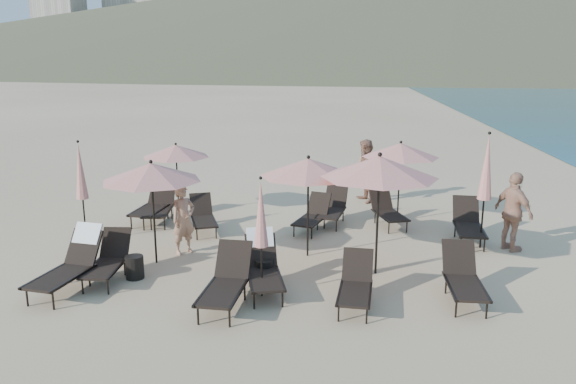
# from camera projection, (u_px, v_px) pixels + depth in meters

# --- Properties ---
(ground) EXTENTS (800.00, 800.00, 0.00)m
(ground) POSITION_uv_depth(u_px,v_px,m) (305.00, 293.00, 10.56)
(ground) COLOR #D6BA8C
(ground) RESTS_ON ground
(volcanic_headland) EXTENTS (690.00, 690.00, 55.00)m
(volcanic_headland) POSITION_uv_depth(u_px,v_px,m) (480.00, 12.00, 290.62)
(volcanic_headland) COLOR brown
(volcanic_headland) RESTS_ON ground
(hotel_skyline) EXTENTS (109.00, 82.00, 55.00)m
(hotel_skyline) POSITION_uv_depth(u_px,v_px,m) (151.00, 15.00, 275.85)
(hotel_skyline) COLOR beige
(hotel_skyline) RESTS_ON ground
(lounger_0) EXTENTS (0.66, 1.57, 0.89)m
(lounger_0) POSITION_uv_depth(u_px,v_px,m) (108.00, 260.00, 11.12)
(lounger_0) COLOR black
(lounger_0) RESTS_ON ground
(lounger_1) EXTENTS (0.94, 1.86, 1.11)m
(lounger_1) POSITION_uv_depth(u_px,v_px,m) (70.00, 262.00, 10.67)
(lounger_1) COLOR black
(lounger_1) RESTS_ON ground
(lounger_2) EXTENTS (0.76, 1.75, 0.99)m
(lounger_2) POSITION_uv_depth(u_px,v_px,m) (226.00, 281.00, 9.94)
(lounger_2) COLOR black
(lounger_2) RESTS_ON ground
(lounger_3) EXTENTS (0.98, 1.76, 1.04)m
(lounger_3) POSITION_uv_depth(u_px,v_px,m) (263.00, 264.00, 10.63)
(lounger_3) COLOR black
(lounger_3) RESTS_ON ground
(lounger_4) EXTENTS (0.70, 1.53, 0.86)m
(lounger_4) POSITION_uv_depth(u_px,v_px,m) (356.00, 284.00, 9.96)
(lounger_4) COLOR black
(lounger_4) RESTS_ON ground
(lounger_5) EXTENTS (0.63, 1.62, 0.93)m
(lounger_5) POSITION_uv_depth(u_px,v_px,m) (464.00, 277.00, 10.18)
(lounger_5) COLOR black
(lounger_5) RESTS_ON ground
(lounger_6) EXTENTS (0.82, 1.80, 1.00)m
(lounger_6) POSITION_uv_depth(u_px,v_px,m) (154.00, 204.00, 15.11)
(lounger_6) COLOR black
(lounger_6) RESTS_ON ground
(lounger_7) EXTENTS (0.83, 1.75, 0.97)m
(lounger_7) POSITION_uv_depth(u_px,v_px,m) (160.00, 205.00, 15.03)
(lounger_7) COLOR black
(lounger_7) RESTS_ON ground
(lounger_8) EXTENTS (1.04, 1.59, 0.85)m
(lounger_8) POSITION_uv_depth(u_px,v_px,m) (203.00, 216.00, 14.23)
(lounger_8) COLOR black
(lounger_8) RESTS_ON ground
(lounger_9) EXTENTS (0.99, 1.59, 0.86)m
(lounger_9) POSITION_uv_depth(u_px,v_px,m) (313.00, 215.00, 14.30)
(lounger_9) COLOR black
(lounger_9) RESTS_ON ground
(lounger_10) EXTENTS (0.87, 1.65, 0.90)m
(lounger_10) POSITION_uv_depth(u_px,v_px,m) (333.00, 208.00, 14.92)
(lounger_10) COLOR black
(lounger_10) RESTS_ON ground
(lounger_11) EXTENTS (0.74, 1.70, 0.96)m
(lounger_11) POSITION_uv_depth(u_px,v_px,m) (468.00, 223.00, 13.46)
(lounger_11) COLOR black
(lounger_11) RESTS_ON ground
(lounger_12) EXTENTS (1.03, 1.64, 0.89)m
(lounger_12) POSITION_uv_depth(u_px,v_px,m) (387.00, 210.00, 14.73)
(lounger_12) COLOR black
(lounger_12) RESTS_ON ground
(umbrella_open_0) EXTENTS (2.10, 2.10, 2.26)m
(umbrella_open_0) POSITION_uv_depth(u_px,v_px,m) (151.00, 172.00, 11.66)
(umbrella_open_0) COLOR black
(umbrella_open_0) RESTS_ON ground
(umbrella_open_1) EXTENTS (2.11, 2.11, 2.28)m
(umbrella_open_1) POSITION_uv_depth(u_px,v_px,m) (308.00, 167.00, 12.08)
(umbrella_open_1) COLOR black
(umbrella_open_1) RESTS_ON ground
(umbrella_open_2) EXTENTS (2.34, 2.34, 2.52)m
(umbrella_open_2) POSITION_uv_depth(u_px,v_px,m) (380.00, 167.00, 11.01)
(umbrella_open_2) COLOR black
(umbrella_open_2) RESTS_ON ground
(umbrella_open_3) EXTENTS (1.87, 1.87, 2.01)m
(umbrella_open_3) POSITION_uv_depth(u_px,v_px,m) (176.00, 151.00, 15.57)
(umbrella_open_3) COLOR black
(umbrella_open_3) RESTS_ON ground
(umbrella_open_4) EXTENTS (2.04, 2.04, 2.19)m
(umbrella_open_4) POSITION_uv_depth(u_px,v_px,m) (401.00, 150.00, 14.73)
(umbrella_open_4) COLOR black
(umbrella_open_4) RESTS_ON ground
(umbrella_closed_0) EXTENTS (0.27, 0.27, 2.28)m
(umbrella_closed_0) POSITION_uv_depth(u_px,v_px,m) (261.00, 214.00, 10.07)
(umbrella_closed_0) COLOR black
(umbrella_closed_0) RESTS_ON ground
(umbrella_closed_1) EXTENTS (0.32, 0.32, 2.72)m
(umbrella_closed_1) POSITION_uv_depth(u_px,v_px,m) (487.00, 168.00, 12.62)
(umbrella_closed_1) COLOR black
(umbrella_closed_1) RESTS_ON ground
(umbrella_closed_2) EXTENTS (0.29, 0.29, 2.45)m
(umbrella_closed_2) POSITION_uv_depth(u_px,v_px,m) (80.00, 172.00, 13.16)
(umbrella_closed_2) COLOR black
(umbrella_closed_2) RESTS_ON ground
(side_table_0) EXTENTS (0.36, 0.36, 0.47)m
(side_table_0) POSITION_uv_depth(u_px,v_px,m) (135.00, 267.00, 11.22)
(side_table_0) COLOR black
(side_table_0) RESTS_ON ground
(side_table_1) EXTENTS (0.37, 0.37, 0.49)m
(side_table_1) POSITION_uv_depth(u_px,v_px,m) (264.00, 271.00, 10.97)
(side_table_1) COLOR black
(side_table_1) RESTS_ON ground
(beachgoer_a) EXTENTS (0.67, 0.68, 1.57)m
(beachgoer_a) POSITION_uv_depth(u_px,v_px,m) (183.00, 219.00, 12.55)
(beachgoer_a) COLOR tan
(beachgoer_a) RESTS_ON ground
(beachgoer_b) EXTENTS (1.01, 1.13, 1.91)m
(beachgoer_b) POSITION_uv_depth(u_px,v_px,m) (365.00, 171.00, 16.95)
(beachgoer_b) COLOR #93624C
(beachgoer_b) RESTS_ON ground
(beachgoer_c) EXTENTS (0.92, 1.15, 1.83)m
(beachgoer_c) POSITION_uv_depth(u_px,v_px,m) (513.00, 212.00, 12.67)
(beachgoer_c) COLOR tan
(beachgoer_c) RESTS_ON ground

